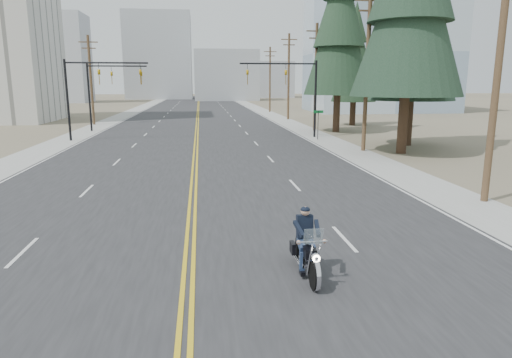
% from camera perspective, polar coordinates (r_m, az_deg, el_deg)
% --- Properties ---
extents(ground_plane, '(400.00, 400.00, 0.00)m').
position_cam_1_polar(ground_plane, '(10.96, -8.68, -15.49)').
color(ground_plane, '#776D56').
rests_on(ground_plane, ground).
extents(road, '(20.00, 200.00, 0.01)m').
position_cam_1_polar(road, '(79.89, -7.26, 8.26)').
color(road, '#303033').
rests_on(road, ground).
extents(sidewalk_left, '(3.00, 200.00, 0.01)m').
position_cam_1_polar(sidewalk_left, '(80.78, -15.53, 7.97)').
color(sidewalk_left, '#A5A5A0').
rests_on(sidewalk_left, ground).
extents(sidewalk_right, '(3.00, 200.00, 0.01)m').
position_cam_1_polar(sidewalk_right, '(80.65, 1.02, 8.39)').
color(sidewalk_right, '#A5A5A0').
rests_on(sidewalk_right, ground).
extents(traffic_mast_left, '(7.10, 0.26, 7.00)m').
position_cam_1_polar(traffic_mast_left, '(42.78, -19.99, 11.14)').
color(traffic_mast_left, black).
rests_on(traffic_mast_left, ground).
extents(traffic_mast_right, '(7.10, 0.26, 7.00)m').
position_cam_1_polar(traffic_mast_right, '(42.60, 4.78, 11.80)').
color(traffic_mast_right, black).
rests_on(traffic_mast_right, ground).
extents(traffic_mast_far, '(6.10, 0.26, 7.00)m').
position_cam_1_polar(traffic_mast_far, '(50.68, -18.34, 11.20)').
color(traffic_mast_far, black).
rests_on(traffic_mast_far, ground).
extents(street_sign, '(0.90, 0.06, 2.62)m').
position_cam_1_polar(street_sign, '(41.19, 7.78, 7.36)').
color(street_sign, black).
rests_on(street_sign, ground).
extents(utility_pole_a, '(2.20, 0.30, 11.00)m').
position_cam_1_polar(utility_pole_a, '(21.46, 28.05, 12.47)').
color(utility_pole_a, brown).
rests_on(utility_pole_a, ground).
extents(utility_pole_b, '(2.20, 0.30, 11.50)m').
position_cam_1_polar(utility_pole_b, '(34.90, 13.71, 13.20)').
color(utility_pole_b, brown).
rests_on(utility_pole_b, ground).
extents(utility_pole_c, '(2.20, 0.30, 11.00)m').
position_cam_1_polar(utility_pole_c, '(49.24, 7.48, 12.68)').
color(utility_pole_c, brown).
rests_on(utility_pole_c, ground).
extents(utility_pole_d, '(2.20, 0.30, 11.50)m').
position_cam_1_polar(utility_pole_d, '(63.89, 4.10, 12.79)').
color(utility_pole_d, brown).
rests_on(utility_pole_d, ground).
extents(utility_pole_e, '(2.20, 0.30, 11.00)m').
position_cam_1_polar(utility_pole_e, '(80.64, 1.76, 12.46)').
color(utility_pole_e, brown).
rests_on(utility_pole_e, ground).
extents(utility_pole_left, '(2.20, 0.30, 10.50)m').
position_cam_1_polar(utility_pole_left, '(59.16, -19.95, 11.70)').
color(utility_pole_left, brown).
rests_on(utility_pole_left, ground).
extents(glass_building, '(24.00, 16.00, 20.00)m').
position_cam_1_polar(glass_building, '(85.90, 15.20, 14.88)').
color(glass_building, '#9EB5CC').
rests_on(glass_building, ground).
extents(haze_bldg_a, '(14.00, 12.00, 22.00)m').
position_cam_1_polar(haze_bldg_a, '(129.80, -23.42, 13.65)').
color(haze_bldg_a, '#B7BCC6').
rests_on(haze_bldg_a, ground).
extents(haze_bldg_b, '(18.00, 14.00, 14.00)m').
position_cam_1_polar(haze_bldg_b, '(134.96, -3.77, 12.78)').
color(haze_bldg_b, '#ADB2B7').
rests_on(haze_bldg_b, ground).
extents(haze_bldg_c, '(16.00, 12.00, 18.00)m').
position_cam_1_polar(haze_bldg_c, '(126.16, 11.72, 13.53)').
color(haze_bldg_c, '#B7BCC6').
rests_on(haze_bldg_c, ground).
extents(haze_bldg_d, '(20.00, 15.00, 26.00)m').
position_cam_1_polar(haze_bldg_d, '(150.46, -12.02, 14.75)').
color(haze_bldg_d, '#ADB2B7').
rests_on(haze_bldg_d, ground).
extents(haze_bldg_e, '(14.00, 14.00, 12.00)m').
position_cam_1_polar(haze_bldg_e, '(161.61, 1.89, 12.30)').
color(haze_bldg_e, '#B7BCC6').
rests_on(haze_bldg_e, ground).
extents(haze_bldg_f, '(12.00, 12.00, 16.00)m').
position_cam_1_polar(haze_bldg_f, '(148.58, -27.36, 11.81)').
color(haze_bldg_f, '#ADB2B7').
rests_on(haze_bldg_f, ground).
extents(motorcyclist, '(1.01, 2.33, 1.82)m').
position_cam_1_polar(motorcyclist, '(12.11, 6.43, -8.00)').
color(motorcyclist, black).
rests_on(motorcyclist, ground).
extents(conifer_mid, '(6.85, 6.85, 18.26)m').
position_cam_1_polar(conifer_mid, '(39.48, 19.35, 19.26)').
color(conifer_mid, '#382619').
rests_on(conifer_mid, ground).
extents(conifer_tall, '(6.89, 6.89, 19.14)m').
position_cam_1_polar(conifer_tall, '(48.59, 10.44, 18.82)').
color(conifer_tall, '#382619').
rests_on(conifer_tall, ground).
extents(conifer_far, '(5.28, 5.28, 14.13)m').
position_cam_1_polar(conifer_far, '(56.31, 12.29, 14.83)').
color(conifer_far, '#382619').
rests_on(conifer_far, ground).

